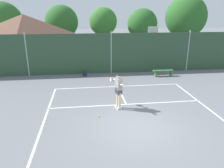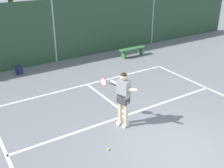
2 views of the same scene
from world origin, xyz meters
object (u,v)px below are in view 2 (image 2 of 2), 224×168
tennis_player (123,95)px  backpack_navy (19,70)px  tennis_ball (108,149)px  basketball_hoop (101,5)px  courtside_bench (132,50)px

tennis_player → backpack_navy: 6.52m
tennis_ball → basketball_hoop: bearing=60.4°
basketball_hoop → tennis_player: size_ratio=1.91×
basketball_hoop → backpack_navy: 7.12m
basketball_hoop → courtside_bench: size_ratio=2.22×
basketball_hoop → tennis_player: basketball_hoop is taller
tennis_player → courtside_bench: 7.04m
tennis_ball → courtside_bench: 8.37m
tennis_ball → backpack_navy: (-0.56, 7.11, 0.16)m
backpack_navy → courtside_bench: bearing=-7.4°
backpack_navy → courtside_bench: courtside_bench is taller
tennis_player → backpack_navy: size_ratio=4.01×
backpack_navy → tennis_ball: bearing=-85.5°
basketball_hoop → tennis_ball: basketball_hoop is taller
tennis_ball → backpack_navy: bearing=94.5°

